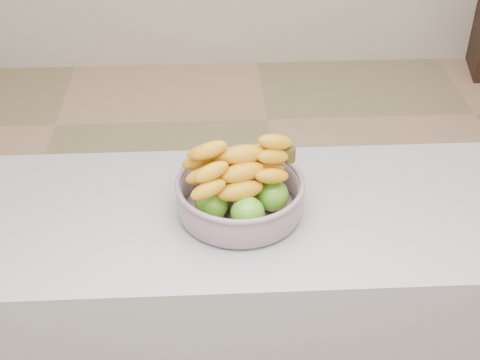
% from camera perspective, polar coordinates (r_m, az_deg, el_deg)
% --- Properties ---
extents(ground, '(4.00, 4.00, 0.00)m').
position_cam_1_polar(ground, '(2.94, 4.42, -6.99)').
color(ground, tan).
rests_on(ground, ground).
extents(counter, '(2.00, 0.60, 0.90)m').
position_cam_1_polar(counter, '(2.08, 7.46, -12.20)').
color(counter, '#94939B').
rests_on(counter, ground).
extents(fruit_bowl, '(0.33, 0.33, 0.20)m').
position_cam_1_polar(fruit_bowl, '(1.71, -0.01, -1.00)').
color(fruit_bowl, '#8E95AA').
rests_on(fruit_bowl, counter).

